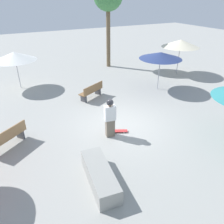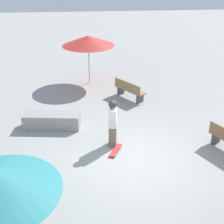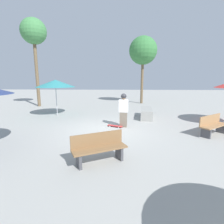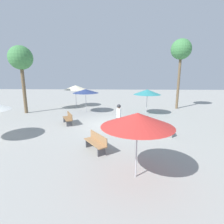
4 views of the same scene
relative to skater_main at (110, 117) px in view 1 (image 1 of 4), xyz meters
The scene contains 9 objects.
ground_plane 1.37m from the skater_main, 56.75° to the right, with size 60.00×60.00×0.00m, color #9E9E99.
skater_main is the anchor object (origin of this frame).
skateboard 0.95m from the skater_main, 81.08° to the right, with size 0.53×0.81×0.07m.
concrete_ledge 2.70m from the skater_main, 146.03° to the left, with size 2.17×0.93×0.56m.
bench_near 4.02m from the skater_main, 73.87° to the left, with size 1.30×1.55×0.85m.
bench_far 3.93m from the skater_main, 11.45° to the right, with size 1.13×1.62×0.85m.
shade_umbrella_navy 6.04m from the skater_main, 57.02° to the right, with size 2.52×2.52×2.28m.
shade_umbrella_white 7.91m from the skater_main, 19.55° to the left, with size 2.53×2.53×2.25m.
shade_umbrella_cream 9.61m from the skater_main, 58.48° to the right, with size 2.64×2.64×2.45m.
Camera 1 is at (-7.37, 4.30, 5.26)m, focal length 35.00 mm.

